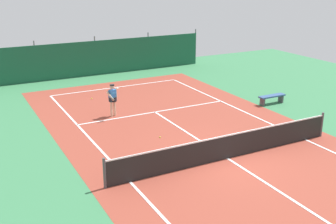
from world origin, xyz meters
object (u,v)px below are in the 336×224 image
tennis_ball_midcourt (160,137)px  courtside_bench (272,97)px  parked_car (78,58)px  tennis_net (228,146)px  tennis_ball_near_player (92,99)px  tennis_player (113,98)px

tennis_ball_midcourt → courtside_bench: bearing=11.6°
tennis_ball_midcourt → parked_car: parked_car is taller
tennis_net → tennis_ball_near_player: (-2.16, 10.20, -0.48)m
parked_car → courtside_bench: parked_car is taller
tennis_player → parked_car: bearing=-115.9°
tennis_ball_near_player → tennis_ball_midcourt: 7.11m
parked_car → courtside_bench: bearing=119.6°
tennis_ball_midcourt → parked_car: size_ratio=0.02×
tennis_net → courtside_bench: (6.31, 4.70, -0.14)m
tennis_net → tennis_ball_near_player: 10.43m
tennis_ball_near_player → tennis_player: bearing=-89.5°
tennis_ball_near_player → parked_car: 8.15m
tennis_player → parked_car: 11.45m
tennis_player → tennis_ball_near_player: tennis_player is taller
tennis_ball_midcourt → courtside_bench: (7.67, 1.57, 0.34)m
tennis_player → courtside_bench: size_ratio=1.03×
tennis_ball_near_player → tennis_ball_midcourt: bearing=-83.6°
tennis_player → tennis_ball_midcourt: (0.77, -3.67, -0.93)m
tennis_ball_near_player → courtside_bench: size_ratio=0.04×
tennis_net → tennis_player: (-2.13, 6.80, 0.45)m
tennis_ball_midcourt → courtside_bench: courtside_bench is taller
tennis_ball_midcourt → courtside_bench: size_ratio=0.04×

